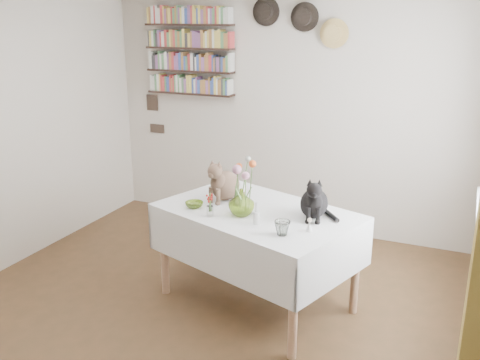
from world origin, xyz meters
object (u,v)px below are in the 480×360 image
at_px(tabby_cat, 225,178).
at_px(bookshelf_unit, 190,52).
at_px(dining_table, 257,234).
at_px(black_cat, 314,196).
at_px(flower_vase, 241,202).

relative_size(tabby_cat, bookshelf_unit, 0.36).
distance_m(dining_table, bookshelf_unit, 2.47).
bearing_deg(black_cat, bookshelf_unit, 126.24).
bearing_deg(black_cat, flower_vase, -174.36).
relative_size(tabby_cat, black_cat, 1.08).
xyz_separation_m(dining_table, black_cat, (0.43, 0.05, 0.36)).
height_order(black_cat, flower_vase, black_cat).
relative_size(flower_vase, bookshelf_unit, 0.20).
bearing_deg(dining_table, bookshelf_unit, 131.99).
distance_m(black_cat, bookshelf_unit, 2.57).
bearing_deg(tabby_cat, flower_vase, -33.55).
bearing_deg(flower_vase, bookshelf_unit, 128.21).
xyz_separation_m(black_cat, bookshelf_unit, (-1.86, 1.54, 0.89)).
bearing_deg(flower_vase, dining_table, 61.78).
relative_size(black_cat, flower_vase, 1.63).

